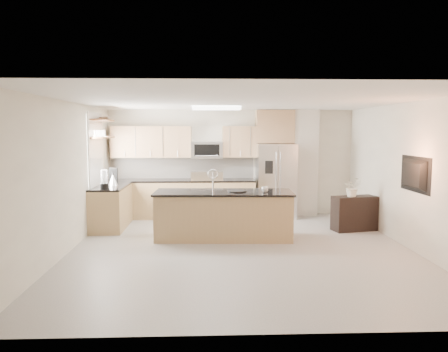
{
  "coord_description": "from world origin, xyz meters",
  "views": [
    {
      "loc": [
        -0.6,
        -7.55,
        2.1
      ],
      "look_at": [
        -0.25,
        1.3,
        1.17
      ],
      "focal_mm": 35.0,
      "sensor_mm": 36.0,
      "label": 1
    }
  ],
  "objects_px": {
    "island": "(224,215)",
    "cup": "(265,189)",
    "flower_vase": "(352,182)",
    "blender": "(104,181)",
    "credenza": "(354,213)",
    "television": "(411,174)",
    "kettle": "(113,180)",
    "coffee_maker": "(113,176)",
    "range": "(207,198)",
    "platter": "(237,191)",
    "microwave": "(207,150)",
    "refrigerator": "(276,181)",
    "bowl": "(104,118)"
  },
  "relations": [
    {
      "from": "kettle",
      "to": "island",
      "type": "bearing_deg",
      "value": -23.91
    },
    {
      "from": "coffee_maker",
      "to": "cup",
      "type": "bearing_deg",
      "value": -25.38
    },
    {
      "from": "cup",
      "to": "blender",
      "type": "distance_m",
      "value": 3.24
    },
    {
      "from": "range",
      "to": "cup",
      "type": "bearing_deg",
      "value": -63.32
    },
    {
      "from": "flower_vase",
      "to": "television",
      "type": "height_order",
      "value": "television"
    },
    {
      "from": "microwave",
      "to": "credenza",
      "type": "xyz_separation_m",
      "value": [
        3.1,
        -1.66,
        -1.27
      ]
    },
    {
      "from": "range",
      "to": "refrigerator",
      "type": "height_order",
      "value": "refrigerator"
    },
    {
      "from": "credenza",
      "to": "television",
      "type": "xyz_separation_m",
      "value": [
        0.41,
        -1.59,
        0.99
      ]
    },
    {
      "from": "cup",
      "to": "coffee_maker",
      "type": "distance_m",
      "value": 3.55
    },
    {
      "from": "blender",
      "to": "bowl",
      "type": "xyz_separation_m",
      "value": [
        -0.18,
        0.93,
        1.29
      ]
    },
    {
      "from": "blender",
      "to": "coffee_maker",
      "type": "height_order",
      "value": "blender"
    },
    {
      "from": "refrigerator",
      "to": "cup",
      "type": "height_order",
      "value": "refrigerator"
    },
    {
      "from": "kettle",
      "to": "coffee_maker",
      "type": "height_order",
      "value": "coffee_maker"
    },
    {
      "from": "cup",
      "to": "flower_vase",
      "type": "bearing_deg",
      "value": 17.97
    },
    {
      "from": "island",
      "to": "cup",
      "type": "xyz_separation_m",
      "value": [
        0.79,
        -0.12,
        0.51
      ]
    },
    {
      "from": "microwave",
      "to": "refrigerator",
      "type": "distance_m",
      "value": 1.82
    },
    {
      "from": "kettle",
      "to": "flower_vase",
      "type": "relative_size",
      "value": 0.44
    },
    {
      "from": "coffee_maker",
      "to": "flower_vase",
      "type": "bearing_deg",
      "value": -10.01
    },
    {
      "from": "island",
      "to": "platter",
      "type": "height_order",
      "value": "island"
    },
    {
      "from": "microwave",
      "to": "kettle",
      "type": "bearing_deg",
      "value": -149.89
    },
    {
      "from": "credenza",
      "to": "refrigerator",
      "type": "bearing_deg",
      "value": 121.81
    },
    {
      "from": "range",
      "to": "credenza",
      "type": "relative_size",
      "value": 1.25
    },
    {
      "from": "cup",
      "to": "blender",
      "type": "relative_size",
      "value": 0.33
    },
    {
      "from": "kettle",
      "to": "flower_vase",
      "type": "bearing_deg",
      "value": -6.14
    },
    {
      "from": "island",
      "to": "flower_vase",
      "type": "bearing_deg",
      "value": 12.97
    },
    {
      "from": "television",
      "to": "blender",
      "type": "bearing_deg",
      "value": 75.07
    },
    {
      "from": "range",
      "to": "coffee_maker",
      "type": "relative_size",
      "value": 3.3
    },
    {
      "from": "refrigerator",
      "to": "bowl",
      "type": "height_order",
      "value": "bowl"
    },
    {
      "from": "microwave",
      "to": "television",
      "type": "distance_m",
      "value": 4.79
    },
    {
      "from": "flower_vase",
      "to": "television",
      "type": "xyz_separation_m",
      "value": [
        0.49,
        -1.53,
        0.32
      ]
    },
    {
      "from": "cup",
      "to": "bowl",
      "type": "bearing_deg",
      "value": 155.86
    },
    {
      "from": "credenza",
      "to": "blender",
      "type": "height_order",
      "value": "blender"
    },
    {
      "from": "microwave",
      "to": "credenza",
      "type": "relative_size",
      "value": 0.84
    },
    {
      "from": "cup",
      "to": "television",
      "type": "distance_m",
      "value": 2.59
    },
    {
      "from": "platter",
      "to": "flower_vase",
      "type": "bearing_deg",
      "value": 11.68
    },
    {
      "from": "island",
      "to": "blender",
      "type": "bearing_deg",
      "value": 171.7
    },
    {
      "from": "coffee_maker",
      "to": "flower_vase",
      "type": "xyz_separation_m",
      "value": [
        5.11,
        -0.9,
        -0.05
      ]
    },
    {
      "from": "range",
      "to": "credenza",
      "type": "xyz_separation_m",
      "value": [
        3.1,
        -1.54,
        -0.11
      ]
    },
    {
      "from": "television",
      "to": "cup",
      "type": "bearing_deg",
      "value": 69.24
    },
    {
      "from": "credenza",
      "to": "flower_vase",
      "type": "xyz_separation_m",
      "value": [
        -0.08,
        -0.06,
        0.67
      ]
    },
    {
      "from": "range",
      "to": "kettle",
      "type": "bearing_deg",
      "value": -152.59
    },
    {
      "from": "credenza",
      "to": "cup",
      "type": "distance_m",
      "value": 2.18
    },
    {
      "from": "kettle",
      "to": "coffee_maker",
      "type": "distance_m",
      "value": 0.37
    },
    {
      "from": "range",
      "to": "cup",
      "type": "distance_m",
      "value": 2.52
    },
    {
      "from": "blender",
      "to": "microwave",
      "type": "bearing_deg",
      "value": 40.23
    },
    {
      "from": "kettle",
      "to": "bowl",
      "type": "bearing_deg",
      "value": 123.09
    },
    {
      "from": "television",
      "to": "credenza",
      "type": "bearing_deg",
      "value": 14.61
    },
    {
      "from": "island",
      "to": "kettle",
      "type": "distance_m",
      "value": 2.63
    },
    {
      "from": "range",
      "to": "platter",
      "type": "height_order",
      "value": "range"
    },
    {
      "from": "microwave",
      "to": "coffee_maker",
      "type": "distance_m",
      "value": 2.31
    }
  ]
}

